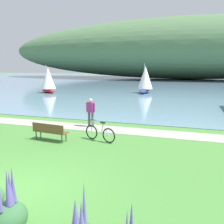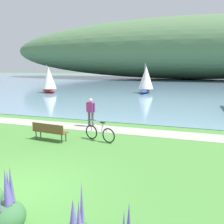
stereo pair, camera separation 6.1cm
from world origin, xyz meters
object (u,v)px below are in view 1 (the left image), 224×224
(bicycle_beside_path, at_px, (100,133))
(sailboat_far_off, at_px, (48,80))
(park_bench_near_camera, at_px, (50,130))
(person_at_shoreline, at_px, (91,111))
(sailboat_mid_bay, at_px, (145,79))

(bicycle_beside_path, height_order, sailboat_far_off, sailboat_far_off)
(sailboat_far_off, bearing_deg, park_bench_near_camera, -57.69)
(park_bench_near_camera, bearing_deg, person_at_shoreline, 74.82)
(park_bench_near_camera, relative_size, bicycle_beside_path, 1.08)
(sailboat_mid_bay, distance_m, sailboat_far_off, 12.85)
(park_bench_near_camera, distance_m, bicycle_beside_path, 2.44)
(sailboat_mid_bay, bearing_deg, park_bench_near_camera, -92.50)
(bicycle_beside_path, relative_size, sailboat_far_off, 0.46)
(bicycle_beside_path, relative_size, person_at_shoreline, 1.00)
(sailboat_mid_bay, height_order, sailboat_far_off, sailboat_mid_bay)
(bicycle_beside_path, relative_size, sailboat_mid_bay, 0.44)
(person_at_shoreline, distance_m, sailboat_far_off, 19.28)
(sailboat_mid_bay, bearing_deg, bicycle_beside_path, -86.20)
(park_bench_near_camera, relative_size, sailboat_far_off, 0.50)
(park_bench_near_camera, xyz_separation_m, sailboat_mid_bay, (0.94, 21.60, 1.34))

